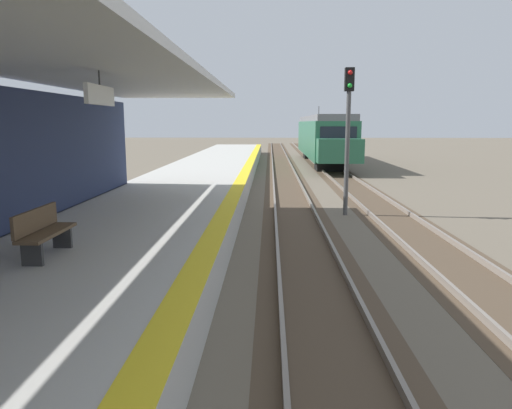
{
  "coord_description": "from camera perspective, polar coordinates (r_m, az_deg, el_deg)",
  "views": [
    {
      "loc": [
        0.97,
        1.92,
        3.31
      ],
      "look_at": [
        0.76,
        8.99,
        2.1
      ],
      "focal_mm": 33.52,
      "sensor_mm": 36.0,
      "label": 1
    }
  ],
  "objects": [
    {
      "name": "station_platform",
      "position": [
        14.78,
        -11.95,
        -1.65
      ],
      "size": [
        5.0,
        80.0,
        0.91
      ],
      "color": "#B7B5AD",
      "rests_on": "ground"
    },
    {
      "name": "track_pair_nearest_platform",
      "position": [
        18.4,
        4.53,
        -0.52
      ],
      "size": [
        2.34,
        120.0,
        0.16
      ],
      "color": "#4C3D2D",
      "rests_on": "ground"
    },
    {
      "name": "track_pair_middle",
      "position": [
        18.88,
        14.89,
        -0.56
      ],
      "size": [
        2.34,
        120.0,
        0.16
      ],
      "color": "#4C3D2D",
      "rests_on": "ground"
    },
    {
      "name": "approaching_train",
      "position": [
        39.52,
        8.03,
        7.99
      ],
      "size": [
        2.93,
        19.6,
        4.76
      ],
      "color": "#286647",
      "rests_on": "ground"
    },
    {
      "name": "rail_signal_post",
      "position": [
        17.39,
        10.92,
        9.16
      ],
      "size": [
        0.32,
        0.34,
        5.2
      ],
      "color": "#4C4C4C",
      "rests_on": "ground"
    },
    {
      "name": "platform_bench",
      "position": [
        9.51,
        -24.04,
        -2.89
      ],
      "size": [
        0.45,
        1.6,
        0.88
      ],
      "color": "brown",
      "rests_on": "station_platform"
    }
  ]
}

